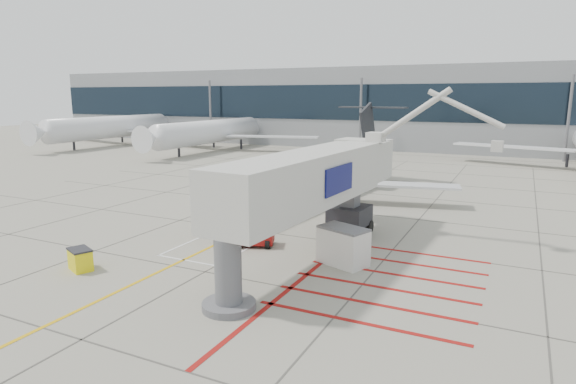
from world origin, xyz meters
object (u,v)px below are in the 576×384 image
at_px(regional_jet, 297,158).
at_px(jet_bridge, 305,191).
at_px(spill_bin, 80,259).
at_px(pushback_tug, 255,235).

relative_size(regional_jet, jet_bridge, 1.54).
bearing_deg(spill_bin, pushback_tug, 74.50).
height_order(jet_bridge, spill_bin, jet_bridge).
relative_size(regional_jet, pushback_tug, 13.46).
xyz_separation_m(regional_jet, jet_bridge, (6.27, -12.48, -0.03)).
distance_m(jet_bridge, pushback_tug, 5.41).
height_order(jet_bridge, pushback_tug, jet_bridge).
bearing_deg(pushback_tug, jet_bridge, -40.83).
xyz_separation_m(pushback_tug, spill_bin, (-6.22, -7.75, -0.09)).
height_order(regional_jet, pushback_tug, regional_jet).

